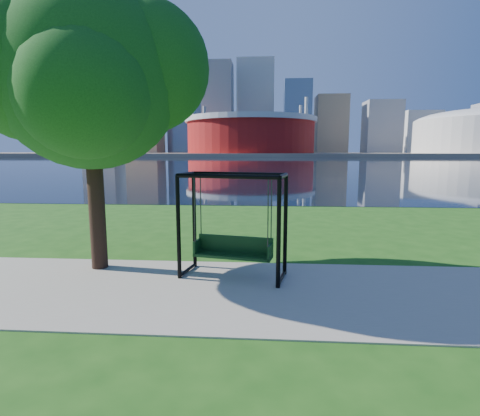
# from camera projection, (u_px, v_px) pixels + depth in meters

# --- Properties ---
(ground) EXTENTS (900.00, 900.00, 0.00)m
(ground) POSITION_uv_depth(u_px,v_px,m) (241.00, 284.00, 8.29)
(ground) COLOR #1E5114
(ground) RESTS_ON ground
(path) EXTENTS (120.00, 4.00, 0.03)m
(path) POSITION_uv_depth(u_px,v_px,m) (240.00, 291.00, 7.80)
(path) COLOR #9E937F
(path) RESTS_ON ground
(river) EXTENTS (900.00, 180.00, 0.02)m
(river) POSITION_uv_depth(u_px,v_px,m) (265.00, 162.00, 108.90)
(river) COLOR black
(river) RESTS_ON ground
(far_bank) EXTENTS (900.00, 228.00, 2.00)m
(far_bank) POSITION_uv_depth(u_px,v_px,m) (266.00, 154.00, 309.95)
(far_bank) COLOR #937F60
(far_bank) RESTS_ON ground
(stadium) EXTENTS (83.00, 83.00, 32.00)m
(stadium) POSITION_uv_depth(u_px,v_px,m) (251.00, 134.00, 238.66)
(stadium) COLOR maroon
(stadium) RESTS_ON far_bank
(skyline) EXTENTS (392.00, 66.00, 96.50)m
(skyline) POSITION_uv_depth(u_px,v_px,m) (262.00, 113.00, 318.26)
(skyline) COLOR gray
(skyline) RESTS_ON far_bank
(swing) EXTENTS (2.52, 1.47, 2.42)m
(swing) POSITION_uv_depth(u_px,v_px,m) (233.00, 228.00, 8.57)
(swing) COLOR black
(swing) RESTS_ON ground
(park_tree) EXTENTS (5.46, 4.93, 6.78)m
(park_tree) POSITION_uv_depth(u_px,v_px,m) (88.00, 73.00, 8.73)
(park_tree) COLOR black
(park_tree) RESTS_ON ground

